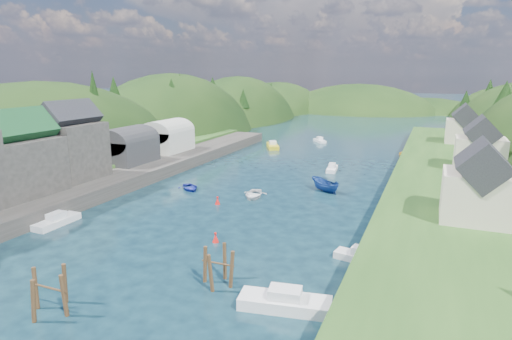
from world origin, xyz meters
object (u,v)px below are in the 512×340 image
at_px(piling_cluster_near, 50,295).
at_px(channel_buoy_far, 217,201).
at_px(channel_buoy_near, 216,238).
at_px(piling_cluster_far, 218,270).

xyz_separation_m(piling_cluster_near, channel_buoy_far, (-0.97, 28.00, -0.87)).
xyz_separation_m(piling_cluster_near, channel_buoy_near, (4.92, 16.37, -0.87)).
relative_size(piling_cluster_near, channel_buoy_far, 3.49).
distance_m(piling_cluster_near, channel_buoy_near, 17.11).
relative_size(piling_cluster_near, piling_cluster_far, 1.01).
bearing_deg(channel_buoy_near, piling_cluster_near, -106.74).
bearing_deg(piling_cluster_far, channel_buoy_near, 119.44).
xyz_separation_m(piling_cluster_near, piling_cluster_far, (9.41, 8.42, -0.02)).
bearing_deg(piling_cluster_far, piling_cluster_near, -138.16).
height_order(piling_cluster_far, channel_buoy_near, piling_cluster_far).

